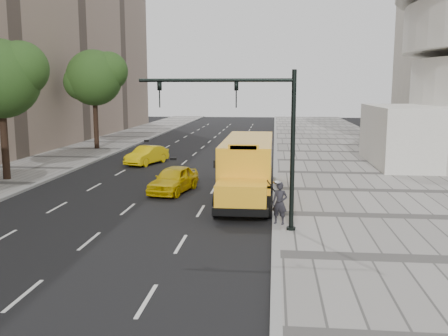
# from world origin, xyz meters

# --- Properties ---
(ground) EXTENTS (140.00, 140.00, 0.00)m
(ground) POSITION_xyz_m (0.00, 0.00, 0.00)
(ground) COLOR black
(ground) RESTS_ON ground
(sidewalk_museum) EXTENTS (12.00, 140.00, 0.15)m
(sidewalk_museum) POSITION_xyz_m (12.00, 0.00, 0.07)
(sidewalk_museum) COLOR gray
(sidewalk_museum) RESTS_ON ground
(curb_museum) EXTENTS (0.30, 140.00, 0.15)m
(curb_museum) POSITION_xyz_m (6.00, 0.00, 0.07)
(curb_museum) COLOR gray
(curb_museum) RESTS_ON ground
(curb_far) EXTENTS (0.30, 140.00, 0.15)m
(curb_far) POSITION_xyz_m (-8.00, 0.00, 0.07)
(curb_far) COLOR gray
(curb_far) RESTS_ON ground
(tree_b) EXTENTS (5.33, 4.73, 8.60)m
(tree_b) POSITION_xyz_m (-10.41, 1.24, 6.27)
(tree_b) COLOR black
(tree_b) RESTS_ON ground
(tree_c) EXTENTS (5.68, 5.04, 9.11)m
(tree_c) POSITION_xyz_m (-10.40, 17.03, 6.63)
(tree_c) COLOR black
(tree_c) RESTS_ON ground
(school_bus) EXTENTS (2.96, 11.56, 3.19)m
(school_bus) POSITION_xyz_m (4.50, -1.08, 1.76)
(school_bus) COLOR yellow
(school_bus) RESTS_ON ground
(taxi_near) EXTENTS (2.52, 4.50, 1.44)m
(taxi_near) POSITION_xyz_m (0.39, -0.93, 0.72)
(taxi_near) COLOR #D8B408
(taxi_near) RESTS_ON ground
(taxi_far) EXTENTS (2.67, 4.40, 1.37)m
(taxi_far) POSITION_xyz_m (-3.65, 8.87, 0.68)
(taxi_far) COLOR #D8B408
(taxi_far) RESTS_ON ground
(pedestrian) EXTENTS (0.74, 0.60, 1.76)m
(pedestrian) POSITION_xyz_m (6.15, -7.40, 1.03)
(pedestrian) COLOR #242329
(pedestrian) RESTS_ON sidewalk_museum
(traffic_signal) EXTENTS (6.18, 0.36, 6.40)m
(traffic_signal) POSITION_xyz_m (5.19, -8.20, 4.09)
(traffic_signal) COLOR black
(traffic_signal) RESTS_ON ground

